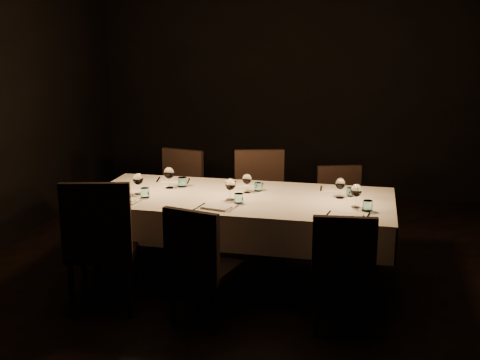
% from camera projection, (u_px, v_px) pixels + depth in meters
% --- Properties ---
extents(room, '(5.01, 6.01, 3.01)m').
position_uv_depth(room, '(240.00, 108.00, 4.82)').
color(room, black).
rests_on(room, ground).
extents(dining_table, '(2.52, 1.12, 0.76)m').
position_uv_depth(dining_table, '(240.00, 205.00, 5.02)').
color(dining_table, black).
rests_on(dining_table, ground).
extents(chair_near_left, '(0.61, 0.61, 1.05)m').
position_uv_depth(chair_near_left, '(101.00, 241.00, 4.50)').
color(chair_near_left, black).
rests_on(chair_near_left, ground).
extents(place_setting_near_left, '(0.34, 0.40, 0.18)m').
position_uv_depth(place_setting_near_left, '(134.00, 189.00, 4.96)').
color(place_setting_near_left, silver).
rests_on(place_setting_near_left, dining_table).
extents(chair_near_center, '(0.52, 0.52, 0.90)m').
position_uv_depth(chair_near_center, '(199.00, 260.00, 4.31)').
color(chair_near_center, black).
rests_on(chair_near_center, ground).
extents(place_setting_near_center, '(0.33, 0.40, 0.18)m').
position_uv_depth(place_setting_near_center, '(228.00, 194.00, 4.79)').
color(place_setting_near_center, silver).
rests_on(place_setting_near_center, dining_table).
extents(chair_near_right, '(0.47, 0.47, 0.90)m').
position_uv_depth(chair_near_right, '(342.00, 267.00, 4.18)').
color(chair_near_right, black).
rests_on(chair_near_right, ground).
extents(place_setting_near_right, '(0.35, 0.41, 0.19)m').
position_uv_depth(place_setting_near_right, '(356.00, 202.00, 4.57)').
color(place_setting_near_right, silver).
rests_on(place_setting_near_right, dining_table).
extents(chair_far_left, '(0.53, 0.53, 0.94)m').
position_uv_depth(chair_far_left, '(178.00, 192.00, 6.04)').
color(chair_far_left, black).
rests_on(chair_far_left, ground).
extents(place_setting_far_left, '(0.36, 0.41, 0.19)m').
position_uv_depth(place_setting_far_left, '(173.00, 177.00, 5.33)').
color(place_setting_far_left, silver).
rests_on(place_setting_far_left, dining_table).
extents(chair_far_center, '(0.58, 0.58, 0.99)m').
position_uv_depth(chair_far_center, '(260.00, 198.00, 5.74)').
color(chair_far_center, black).
rests_on(chair_far_center, ground).
extents(place_setting_far_center, '(0.30, 0.39, 0.16)m').
position_uv_depth(place_setting_far_center, '(250.00, 183.00, 5.18)').
color(place_setting_far_center, silver).
rests_on(place_setting_far_center, dining_table).
extents(chair_far_right, '(0.52, 0.52, 0.86)m').
position_uv_depth(chair_far_right, '(341.00, 208.00, 5.65)').
color(chair_far_right, black).
rests_on(chair_far_right, ground).
extents(place_setting_far_right, '(0.31, 0.39, 0.17)m').
position_uv_depth(place_setting_far_right, '(341.00, 187.00, 5.02)').
color(place_setting_far_right, silver).
rests_on(place_setting_far_right, dining_table).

